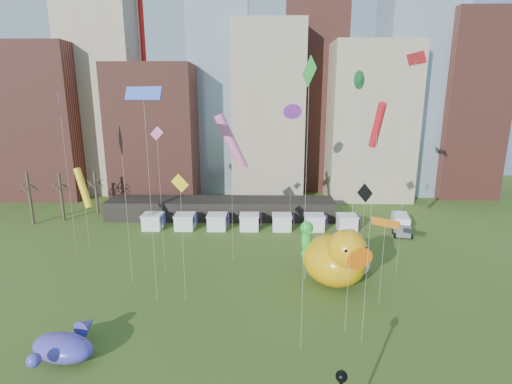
{
  "coord_description": "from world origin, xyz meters",
  "views": [
    {
      "loc": [
        3.04,
        -20.49,
        19.77
      ],
      "look_at": [
        2.47,
        11.29,
        12.0
      ],
      "focal_mm": 27.0,
      "sensor_mm": 36.0,
      "label": 1
    }
  ],
  "objects_px": {
    "whale_inflatable": "(64,346)",
    "small_duck": "(356,263)",
    "seahorse_green": "(306,237)",
    "seahorse_purple": "(314,252)",
    "big_duck": "(336,258)",
    "box_truck": "(401,224)"
  },
  "relations": [
    {
      "from": "small_duck",
      "to": "seahorse_purple",
      "type": "distance_m",
      "value": 5.22
    },
    {
      "from": "seahorse_purple",
      "to": "small_duck",
      "type": "bearing_deg",
      "value": 19.57
    },
    {
      "from": "box_truck",
      "to": "seahorse_purple",
      "type": "bearing_deg",
      "value": -123.13
    },
    {
      "from": "small_duck",
      "to": "seahorse_green",
      "type": "relative_size",
      "value": 0.69
    },
    {
      "from": "small_duck",
      "to": "whale_inflatable",
      "type": "relative_size",
      "value": 0.7
    },
    {
      "from": "seahorse_purple",
      "to": "box_truck",
      "type": "bearing_deg",
      "value": 56.82
    },
    {
      "from": "small_duck",
      "to": "seahorse_purple",
      "type": "xyz_separation_m",
      "value": [
        -4.93,
        -0.74,
        1.57
      ]
    },
    {
      "from": "small_duck",
      "to": "seahorse_green",
      "type": "bearing_deg",
      "value": -152.85
    },
    {
      "from": "whale_inflatable",
      "to": "small_duck",
      "type": "bearing_deg",
      "value": 44.76
    },
    {
      "from": "whale_inflatable",
      "to": "box_truck",
      "type": "height_order",
      "value": "box_truck"
    },
    {
      "from": "seahorse_purple",
      "to": "whale_inflatable",
      "type": "bearing_deg",
      "value": -135.03
    },
    {
      "from": "big_duck",
      "to": "box_truck",
      "type": "distance_m",
      "value": 21.65
    },
    {
      "from": "big_duck",
      "to": "box_truck",
      "type": "height_order",
      "value": "big_duck"
    },
    {
      "from": "small_duck",
      "to": "big_duck",
      "type": "bearing_deg",
      "value": -122.44
    },
    {
      "from": "big_duck",
      "to": "seahorse_purple",
      "type": "bearing_deg",
      "value": 121.25
    },
    {
      "from": "seahorse_green",
      "to": "box_truck",
      "type": "distance_m",
      "value": 22.98
    },
    {
      "from": "seahorse_green",
      "to": "seahorse_purple",
      "type": "bearing_deg",
      "value": 16.75
    },
    {
      "from": "seahorse_green",
      "to": "whale_inflatable",
      "type": "height_order",
      "value": "seahorse_green"
    },
    {
      "from": "small_duck",
      "to": "box_truck",
      "type": "height_order",
      "value": "small_duck"
    },
    {
      "from": "small_duck",
      "to": "whale_inflatable",
      "type": "distance_m",
      "value": 30.03
    },
    {
      "from": "box_truck",
      "to": "big_duck",
      "type": "bearing_deg",
      "value": -115.83
    },
    {
      "from": "big_duck",
      "to": "small_duck",
      "type": "bearing_deg",
      "value": 20.48
    }
  ]
}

